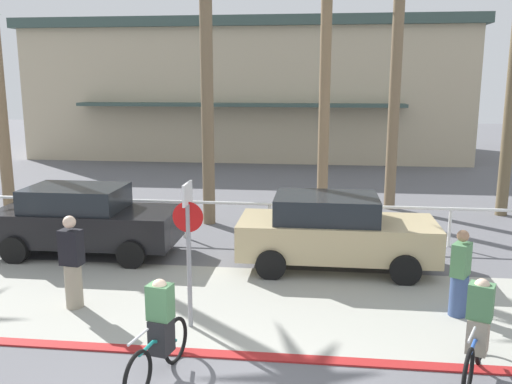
{
  "coord_description": "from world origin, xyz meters",
  "views": [
    {
      "loc": [
        1.3,
        -5.58,
        4.24
      ],
      "look_at": [
        -0.07,
        6.0,
        1.84
      ],
      "focal_mm": 38.54,
      "sensor_mm": 36.0,
      "label": 1
    }
  ],
  "objects_px": {
    "palm_tree_5": "(399,27)",
    "pedestrian_0": "(72,266)",
    "stop_sign_bike_lane": "(188,234)",
    "palm_tree_3": "(207,26)",
    "palm_tree_4": "(328,26)",
    "cyclist_blue_1": "(478,331)",
    "pedestrian_1": "(460,277)",
    "cyclist_teal_0": "(160,332)",
    "car_black_1": "(85,220)",
    "car_tan_2": "(334,231)"
  },
  "relations": [
    {
      "from": "pedestrian_1",
      "to": "car_tan_2",
      "type": "bearing_deg",
      "value": 132.67
    },
    {
      "from": "palm_tree_3",
      "to": "car_tan_2",
      "type": "height_order",
      "value": "palm_tree_3"
    },
    {
      "from": "palm_tree_5",
      "to": "cyclist_teal_0",
      "type": "bearing_deg",
      "value": -112.29
    },
    {
      "from": "palm_tree_4",
      "to": "palm_tree_5",
      "type": "relative_size",
      "value": 0.95
    },
    {
      "from": "palm_tree_5",
      "to": "pedestrian_0",
      "type": "height_order",
      "value": "palm_tree_5"
    },
    {
      "from": "palm_tree_4",
      "to": "cyclist_teal_0",
      "type": "relative_size",
      "value": 4.35
    },
    {
      "from": "car_black_1",
      "to": "cyclist_blue_1",
      "type": "relative_size",
      "value": 2.6
    },
    {
      "from": "palm_tree_4",
      "to": "car_tan_2",
      "type": "xyz_separation_m",
      "value": [
        0.22,
        -6.23,
        -5.01
      ]
    },
    {
      "from": "car_tan_2",
      "to": "palm_tree_3",
      "type": "bearing_deg",
      "value": 134.9
    },
    {
      "from": "car_black_1",
      "to": "cyclist_blue_1",
      "type": "bearing_deg",
      "value": -30.92
    },
    {
      "from": "car_black_1",
      "to": "car_tan_2",
      "type": "bearing_deg",
      "value": -3.13
    },
    {
      "from": "palm_tree_3",
      "to": "cyclist_blue_1",
      "type": "relative_size",
      "value": 4.6
    },
    {
      "from": "palm_tree_3",
      "to": "palm_tree_4",
      "type": "height_order",
      "value": "palm_tree_4"
    },
    {
      "from": "cyclist_teal_0",
      "to": "cyclist_blue_1",
      "type": "relative_size",
      "value": 1.06
    },
    {
      "from": "palm_tree_4",
      "to": "palm_tree_5",
      "type": "distance_m",
      "value": 2.24
    },
    {
      "from": "cyclist_teal_0",
      "to": "car_black_1",
      "type": "bearing_deg",
      "value": 122.92
    },
    {
      "from": "cyclist_teal_0",
      "to": "palm_tree_5",
      "type": "bearing_deg",
      "value": 67.71
    },
    {
      "from": "stop_sign_bike_lane",
      "to": "cyclist_teal_0",
      "type": "xyz_separation_m",
      "value": [
        -0.05,
        -1.62,
        -0.98
      ]
    },
    {
      "from": "stop_sign_bike_lane",
      "to": "palm_tree_4",
      "type": "height_order",
      "value": "palm_tree_4"
    },
    {
      "from": "car_black_1",
      "to": "car_tan_2",
      "type": "xyz_separation_m",
      "value": [
        6.04,
        -0.33,
        0.0
      ]
    },
    {
      "from": "cyclist_blue_1",
      "to": "pedestrian_1",
      "type": "xyz_separation_m",
      "value": [
        0.24,
        2.08,
        0.05
      ]
    },
    {
      "from": "stop_sign_bike_lane",
      "to": "pedestrian_0",
      "type": "relative_size",
      "value": 1.43
    },
    {
      "from": "palm_tree_4",
      "to": "car_black_1",
      "type": "relative_size",
      "value": 1.77
    },
    {
      "from": "cyclist_blue_1",
      "to": "pedestrian_1",
      "type": "height_order",
      "value": "pedestrian_1"
    },
    {
      "from": "palm_tree_4",
      "to": "pedestrian_0",
      "type": "bearing_deg",
      "value": -117.21
    },
    {
      "from": "palm_tree_5",
      "to": "car_tan_2",
      "type": "height_order",
      "value": "palm_tree_5"
    },
    {
      "from": "palm_tree_5",
      "to": "cyclist_blue_1",
      "type": "distance_m",
      "value": 11.84
    },
    {
      "from": "pedestrian_0",
      "to": "pedestrian_1",
      "type": "height_order",
      "value": "pedestrian_0"
    },
    {
      "from": "stop_sign_bike_lane",
      "to": "car_black_1",
      "type": "relative_size",
      "value": 0.58
    },
    {
      "from": "palm_tree_3",
      "to": "pedestrian_1",
      "type": "xyz_separation_m",
      "value": [
        5.78,
        -5.98,
        -4.96
      ]
    },
    {
      "from": "cyclist_teal_0",
      "to": "stop_sign_bike_lane",
      "type": "bearing_deg",
      "value": 88.13
    },
    {
      "from": "palm_tree_5",
      "to": "car_black_1",
      "type": "xyz_separation_m",
      "value": [
        -8.06,
        -5.88,
        -4.96
      ]
    },
    {
      "from": "car_tan_2",
      "to": "pedestrian_1",
      "type": "distance_m",
      "value": 3.23
    },
    {
      "from": "cyclist_teal_0",
      "to": "cyclist_blue_1",
      "type": "distance_m",
      "value": 4.57
    },
    {
      "from": "car_black_1",
      "to": "palm_tree_5",
      "type": "bearing_deg",
      "value": 36.12
    },
    {
      "from": "palm_tree_5",
      "to": "cyclist_teal_0",
      "type": "distance_m",
      "value": 13.17
    },
    {
      "from": "pedestrian_0",
      "to": "pedestrian_1",
      "type": "xyz_separation_m",
      "value": [
        7.08,
        0.46,
        -0.09
      ]
    },
    {
      "from": "car_black_1",
      "to": "pedestrian_0",
      "type": "height_order",
      "value": "pedestrian_0"
    },
    {
      "from": "stop_sign_bike_lane",
      "to": "cyclist_blue_1",
      "type": "relative_size",
      "value": 1.51
    },
    {
      "from": "palm_tree_3",
      "to": "palm_tree_4",
      "type": "relative_size",
      "value": 1.0
    },
    {
      "from": "pedestrian_1",
      "to": "stop_sign_bike_lane",
      "type": "bearing_deg",
      "value": -167.89
    },
    {
      "from": "cyclist_blue_1",
      "to": "pedestrian_0",
      "type": "relative_size",
      "value": 0.94
    },
    {
      "from": "palm_tree_3",
      "to": "pedestrian_0",
      "type": "relative_size",
      "value": 4.34
    },
    {
      "from": "palm_tree_5",
      "to": "stop_sign_bike_lane",
      "type": "bearing_deg",
      "value": -115.34
    },
    {
      "from": "stop_sign_bike_lane",
      "to": "palm_tree_3",
      "type": "height_order",
      "value": "palm_tree_3"
    },
    {
      "from": "palm_tree_3",
      "to": "palm_tree_4",
      "type": "bearing_deg",
      "value": 38.04
    },
    {
      "from": "car_black_1",
      "to": "car_tan_2",
      "type": "distance_m",
      "value": 6.05
    },
    {
      "from": "stop_sign_bike_lane",
      "to": "cyclist_blue_1",
      "type": "height_order",
      "value": "stop_sign_bike_lane"
    },
    {
      "from": "cyclist_teal_0",
      "to": "pedestrian_0",
      "type": "relative_size",
      "value": 1.0
    },
    {
      "from": "palm_tree_5",
      "to": "car_black_1",
      "type": "relative_size",
      "value": 1.87
    }
  ]
}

